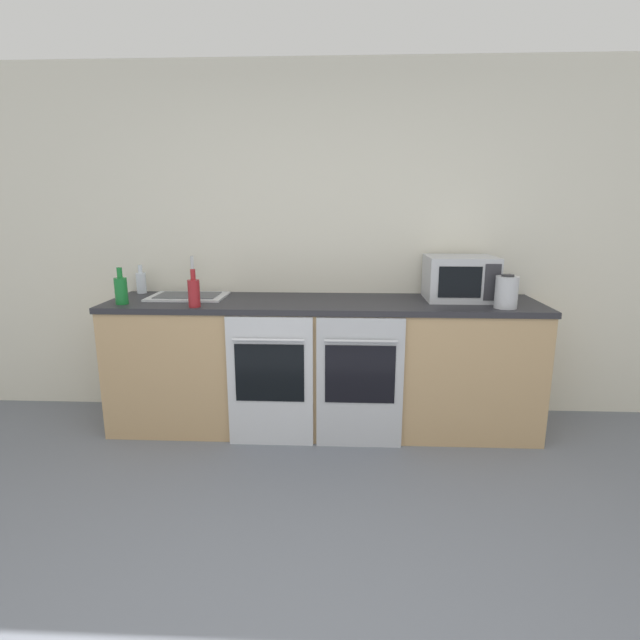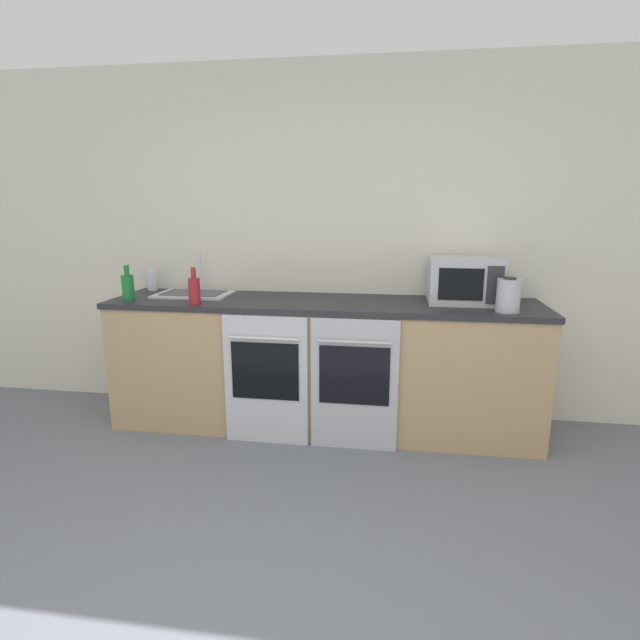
{
  "view_description": "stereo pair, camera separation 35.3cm",
  "coord_description": "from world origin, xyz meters",
  "px_view_note": "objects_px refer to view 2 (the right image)",
  "views": [
    {
      "loc": [
        0.15,
        -1.28,
        1.59
      ],
      "look_at": [
        -0.02,
        2.17,
        0.79
      ],
      "focal_mm": 28.0,
      "sensor_mm": 36.0,
      "label": 1
    },
    {
      "loc": [
        0.5,
        -1.24,
        1.59
      ],
      "look_at": [
        -0.02,
        2.17,
        0.79
      ],
      "focal_mm": 28.0,
      "sensor_mm": 36.0,
      "label": 2
    }
  ],
  "objects_px": {
    "bottle_clear": "(152,279)",
    "oven_right": "(354,384)",
    "bottle_green": "(128,287)",
    "microwave": "(464,280)",
    "sink": "(194,293)",
    "bottle_red": "(194,290)",
    "oven_left": "(266,380)",
    "kettle": "(508,295)"
  },
  "relations": [
    {
      "from": "bottle_clear",
      "to": "bottle_red",
      "type": "height_order",
      "value": "bottle_red"
    },
    {
      "from": "sink",
      "to": "bottle_red",
      "type": "bearing_deg",
      "value": -66.35
    },
    {
      "from": "oven_right",
      "to": "bottle_clear",
      "type": "bearing_deg",
      "value": 160.38
    },
    {
      "from": "bottle_clear",
      "to": "bottle_green",
      "type": "xyz_separation_m",
      "value": [
        0.04,
        -0.43,
        0.01
      ]
    },
    {
      "from": "oven_right",
      "to": "kettle",
      "type": "height_order",
      "value": "kettle"
    },
    {
      "from": "oven_left",
      "to": "sink",
      "type": "distance_m",
      "value": 0.92
    },
    {
      "from": "microwave",
      "to": "sink",
      "type": "bearing_deg",
      "value": -179.67
    },
    {
      "from": "bottle_red",
      "to": "sink",
      "type": "height_order",
      "value": "sink"
    },
    {
      "from": "oven_left",
      "to": "microwave",
      "type": "bearing_deg",
      "value": 18.57
    },
    {
      "from": "bottle_green",
      "to": "bottle_clear",
      "type": "bearing_deg",
      "value": 94.91
    },
    {
      "from": "oven_right",
      "to": "bottle_clear",
      "type": "xyz_separation_m",
      "value": [
        -1.65,
        0.59,
        0.57
      ]
    },
    {
      "from": "microwave",
      "to": "bottle_red",
      "type": "height_order",
      "value": "microwave"
    },
    {
      "from": "bottle_red",
      "to": "bottle_clear",
      "type": "bearing_deg",
      "value": 137.87
    },
    {
      "from": "oven_left",
      "to": "oven_right",
      "type": "distance_m",
      "value": 0.59
    },
    {
      "from": "oven_right",
      "to": "kettle",
      "type": "relative_size",
      "value": 4.04
    },
    {
      "from": "microwave",
      "to": "oven_left",
      "type": "bearing_deg",
      "value": -161.43
    },
    {
      "from": "oven_left",
      "to": "bottle_green",
      "type": "distance_m",
      "value": 1.19
    },
    {
      "from": "kettle",
      "to": "sink",
      "type": "relative_size",
      "value": 0.41
    },
    {
      "from": "microwave",
      "to": "sink",
      "type": "relative_size",
      "value": 0.87
    },
    {
      "from": "bottle_red",
      "to": "sink",
      "type": "distance_m",
      "value": 0.38
    },
    {
      "from": "microwave",
      "to": "bottle_green",
      "type": "bearing_deg",
      "value": -173.17
    },
    {
      "from": "oven_left",
      "to": "bottle_clear",
      "type": "height_order",
      "value": "bottle_clear"
    },
    {
      "from": "bottle_clear",
      "to": "bottle_green",
      "type": "height_order",
      "value": "bottle_green"
    },
    {
      "from": "oven_left",
      "to": "bottle_red",
      "type": "relative_size",
      "value": 3.55
    },
    {
      "from": "bottle_green",
      "to": "kettle",
      "type": "height_order",
      "value": "bottle_green"
    },
    {
      "from": "bottle_clear",
      "to": "oven_right",
      "type": "bearing_deg",
      "value": -19.62
    },
    {
      "from": "bottle_clear",
      "to": "bottle_green",
      "type": "bearing_deg",
      "value": -85.09
    },
    {
      "from": "oven_right",
      "to": "bottle_green",
      "type": "xyz_separation_m",
      "value": [
        -1.62,
        0.16,
        0.58
      ]
    },
    {
      "from": "oven_right",
      "to": "bottle_green",
      "type": "distance_m",
      "value": 1.72
    },
    {
      "from": "bottle_green",
      "to": "kettle",
      "type": "xyz_separation_m",
      "value": [
        2.56,
        -0.01,
        0.01
      ]
    },
    {
      "from": "bottle_red",
      "to": "oven_left",
      "type": "bearing_deg",
      "value": -9.52
    },
    {
      "from": "kettle",
      "to": "bottle_green",
      "type": "bearing_deg",
      "value": 179.75
    },
    {
      "from": "oven_left",
      "to": "oven_right",
      "type": "bearing_deg",
      "value": 0.0
    },
    {
      "from": "microwave",
      "to": "bottle_clear",
      "type": "height_order",
      "value": "microwave"
    },
    {
      "from": "oven_right",
      "to": "microwave",
      "type": "xyz_separation_m",
      "value": [
        0.71,
        0.44,
        0.63
      ]
    },
    {
      "from": "bottle_red",
      "to": "bottle_green",
      "type": "height_order",
      "value": "bottle_red"
    },
    {
      "from": "microwave",
      "to": "kettle",
      "type": "distance_m",
      "value": 0.38
    },
    {
      "from": "kettle",
      "to": "sink",
      "type": "height_order",
      "value": "sink"
    },
    {
      "from": "microwave",
      "to": "bottle_red",
      "type": "distance_m",
      "value": 1.84
    },
    {
      "from": "oven_right",
      "to": "sink",
      "type": "height_order",
      "value": "sink"
    },
    {
      "from": "oven_left",
      "to": "bottle_clear",
      "type": "relative_size",
      "value": 4.12
    },
    {
      "from": "bottle_green",
      "to": "kettle",
      "type": "bearing_deg",
      "value": -0.25
    }
  ]
}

